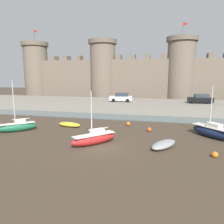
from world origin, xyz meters
TOP-DOWN VIEW (x-y plane):
  - ground_plane at (0.00, 0.00)m, footprint 160.00×160.00m
  - water_channel at (0.00, 14.36)m, footprint 80.00×4.50m
  - quay_road at (0.00, 21.61)m, footprint 67.06×10.00m
  - castle at (-0.00, 33.60)m, footprint 61.91×6.85m
  - rowboat_midflat_centre at (-6.15, 6.73)m, footprint 3.38×1.87m
  - rowboat_foreground_left at (5.86, 0.99)m, footprint 2.89×3.64m
  - sailboat_midflat_left at (-0.72, 0.47)m, footprint 4.09×4.36m
  - sailboat_near_channel_right at (-11.13, 3.05)m, footprint 3.91×3.73m
  - sailboat_near_channel_left at (10.84, 5.67)m, footprint 4.22×4.56m
  - mooring_buoy_near_channel at (4.18, 6.58)m, footprint 0.51×0.51m
  - mooring_buoy_mid_mud at (9.97, -0.48)m, footprint 0.50×0.50m
  - mooring_buoy_off_centre at (1.24, 9.04)m, footprint 0.51×0.51m
  - car_quay_west at (11.91, 21.16)m, footprint 4.22×2.13m
  - car_quay_east at (-1.89, 20.10)m, footprint 4.22×2.13m

SIDE VIEW (x-z plane):
  - ground_plane at x=0.00m, z-range 0.00..0.00m
  - water_channel at x=0.00m, z-range 0.00..0.10m
  - mooring_buoy_mid_mud at x=9.97m, z-range 0.00..0.50m
  - mooring_buoy_off_centre at x=1.24m, z-range 0.00..0.51m
  - mooring_buoy_near_channel at x=4.18m, z-range 0.00..0.51m
  - rowboat_midflat_centre at x=-6.15m, z-range 0.02..0.59m
  - rowboat_foreground_left at x=5.86m, z-range 0.02..0.66m
  - sailboat_midflat_left at x=-0.72m, z-range -1.99..3.22m
  - sailboat_near_channel_right at x=-11.13m, z-range -2.41..3.64m
  - sailboat_near_channel_left at x=10.84m, z-range -2.05..3.42m
  - quay_road at x=0.00m, z-range 0.00..1.79m
  - car_quay_west at x=11.91m, z-range 1.76..3.38m
  - car_quay_east at x=-1.89m, z-range 1.76..3.38m
  - castle at x=0.00m, z-range -2.37..15.56m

